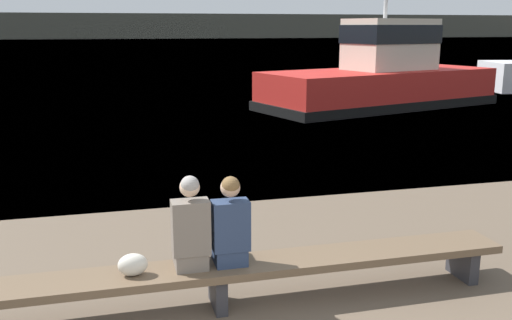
{
  "coord_description": "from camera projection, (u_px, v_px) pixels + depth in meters",
  "views": [
    {
      "loc": [
        -0.78,
        -2.88,
        2.81
      ],
      "look_at": [
        1.37,
        5.42,
        0.8
      ],
      "focal_mm": 40.0,
      "sensor_mm": 36.0,
      "label": 1
    }
  ],
  "objects": [
    {
      "name": "person_left",
      "position": [
        190.0,
        229.0,
        5.62
      ],
      "size": [
        0.37,
        0.42,
        0.97
      ],
      "color": "#70665B",
      "rests_on": "bench_main"
    },
    {
      "name": "tugboat_red",
      "position": [
        381.0,
        79.0,
        20.41
      ],
      "size": [
        9.45,
        5.68,
        6.42
      ],
      "rotation": [
        0.0,
        0.0,
        1.86
      ],
      "color": "red",
      "rests_on": "water_surface"
    },
    {
      "name": "far_shoreline",
      "position": [
        108.0,
        26.0,
        139.14
      ],
      "size": [
        600.0,
        12.0,
        5.93
      ],
      "primitive_type": "cube",
      "color": "#4C4C42",
      "rests_on": "ground"
    },
    {
      "name": "water_surface",
      "position": [
        109.0,
        40.0,
        122.18
      ],
      "size": [
        240.0,
        240.0,
        0.0
      ],
      "primitive_type": "plane",
      "color": "#5684A3",
      "rests_on": "ground"
    },
    {
      "name": "person_right",
      "position": [
        230.0,
        227.0,
        5.72
      ],
      "size": [
        0.37,
        0.42,
        0.93
      ],
      "color": "navy",
      "rests_on": "bench_main"
    },
    {
      "name": "bench_main",
      "position": [
        218.0,
        273.0,
        5.79
      ],
      "size": [
        6.3,
        0.55,
        0.45
      ],
      "color": "brown",
      "rests_on": "ground"
    },
    {
      "name": "shopping_bag",
      "position": [
        133.0,
        265.0,
        5.52
      ],
      "size": [
        0.29,
        0.19,
        0.22
      ],
      "color": "beige",
      "rests_on": "bench_main"
    }
  ]
}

